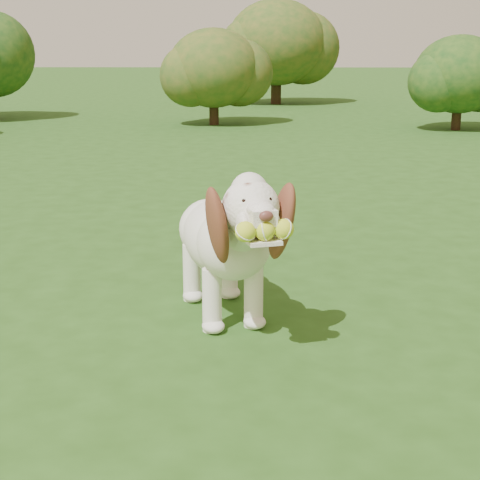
{
  "coord_description": "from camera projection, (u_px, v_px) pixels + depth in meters",
  "views": [
    {
      "loc": [
        -0.23,
        -3.11,
        1.32
      ],
      "look_at": [
        -0.31,
        0.07,
        0.47
      ],
      "focal_mm": 55.0,
      "sensor_mm": 36.0,
      "label": 1
    }
  ],
  "objects": [
    {
      "name": "shrub_i",
      "position": [
        277.0,
        43.0,
        16.23
      ],
      "size": [
        2.2,
        2.2,
        2.28
      ],
      "color": "#382314",
      "rests_on": "ground"
    },
    {
      "name": "ground",
      "position": [
        308.0,
        345.0,
        3.34
      ],
      "size": [
        80.0,
        80.0,
        0.0
      ],
      "primitive_type": "plane",
      "color": "#244814",
      "rests_on": "ground"
    },
    {
      "name": "shrub_b",
      "position": [
        214.0,
        68.0,
        12.12
      ],
      "size": [
        1.52,
        1.52,
        1.58
      ],
      "color": "#382314",
      "rests_on": "ground"
    },
    {
      "name": "dog",
      "position": [
        226.0,
        236.0,
        3.54
      ],
      "size": [
        0.66,
        1.22,
        0.8
      ],
      "rotation": [
        0.0,
        0.0,
        0.3
      ],
      "color": "white",
      "rests_on": "ground"
    },
    {
      "name": "shrub_c",
      "position": [
        460.0,
        74.0,
        11.39
      ],
      "size": [
        1.41,
        1.41,
        1.46
      ],
      "color": "#382314",
      "rests_on": "ground"
    }
  ]
}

